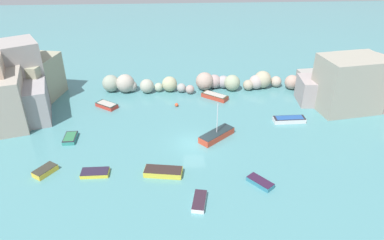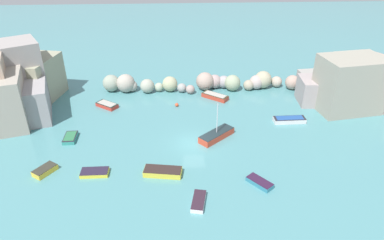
# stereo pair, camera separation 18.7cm
# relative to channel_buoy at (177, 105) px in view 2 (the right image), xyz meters

# --- Properties ---
(cove_water) EXTENTS (160.00, 160.00, 0.00)m
(cove_water) POSITION_rel_channel_buoy_xyz_m (1.79, -9.43, -0.25)
(cove_water) COLOR teal
(cove_water) RESTS_ON ground
(cliff_headland_left) EXTENTS (17.29, 16.75, 8.81)m
(cliff_headland_left) POSITION_rel_channel_buoy_xyz_m (-22.55, 0.10, 3.25)
(cliff_headland_left) COLOR #AC948F
(cliff_headland_left) RESTS_ON ground
(cliff_headland_right) EXTENTS (21.35, 20.22, 7.23)m
(cliff_headland_right) POSITION_rel_channel_buoy_xyz_m (28.54, 1.44, 1.93)
(cliff_headland_right) COLOR tan
(cliff_headland_right) RESTS_ON ground
(rock_breakwater) EXTENTS (30.75, 3.53, 2.70)m
(rock_breakwater) POSITION_rel_channel_buoy_xyz_m (3.76, 5.36, 0.89)
(rock_breakwater) COLOR #969F8D
(rock_breakwater) RESTS_ON ground
(channel_buoy) EXTENTS (0.49, 0.49, 0.49)m
(channel_buoy) POSITION_rel_channel_buoy_xyz_m (0.00, 0.00, 0.00)
(channel_buoy) COLOR #E04C28
(channel_buoy) RESTS_ON cove_water
(moored_boat_0) EXTENTS (3.26, 2.91, 0.57)m
(moored_boat_0) POSITION_rel_channel_buoy_xyz_m (-9.53, 0.37, 0.05)
(moored_boat_0) COLOR red
(moored_boat_0) RESTS_ON cove_water
(moored_boat_1) EXTENTS (2.75, 1.41, 0.45)m
(moored_boat_1) POSITION_rel_channel_buoy_xyz_m (-8.46, -14.51, -0.02)
(moored_boat_1) COLOR yellow
(moored_boat_1) RESTS_ON cove_water
(moored_boat_2) EXTENTS (3.96, 2.06, 0.64)m
(moored_boat_2) POSITION_rel_channel_buoy_xyz_m (-1.64, -14.88, 0.08)
(moored_boat_2) COLOR yellow
(moored_boat_2) RESTS_ON cove_water
(moored_boat_3) EXTENTS (1.43, 2.49, 0.49)m
(moored_boat_3) POSITION_rel_channel_buoy_xyz_m (-12.49, -7.79, 0.01)
(moored_boat_3) COLOR teal
(moored_boat_3) RESTS_ON cove_water
(moored_boat_4) EXTENTS (4.50, 4.22, 4.50)m
(moored_boat_4) POSITION_rel_channel_buoy_xyz_m (4.52, -8.38, 0.17)
(moored_boat_4) COLOR #C9412A
(moored_boat_4) RESTS_ON cove_water
(moored_boat_5) EXTENTS (3.85, 3.41, 0.67)m
(moored_boat_5) POSITION_rel_channel_buoy_xyz_m (5.52, 2.23, 0.10)
(moored_boat_5) COLOR #BE3B29
(moored_boat_5) RESTS_ON cove_water
(moored_boat_6) EXTENTS (4.02, 1.36, 0.63)m
(moored_boat_6) POSITION_rel_channel_buoy_xyz_m (14.15, -5.08, 0.08)
(moored_boat_6) COLOR silver
(moored_boat_6) RESTS_ON cove_water
(moored_boat_7) EXTENTS (2.52, 2.72, 0.49)m
(moored_boat_7) POSITION_rel_channel_buoy_xyz_m (7.72, -16.96, -0.00)
(moored_boat_7) COLOR teal
(moored_boat_7) RESTS_ON cove_water
(moored_boat_8) EXTENTS (2.34, 2.60, 0.61)m
(moored_boat_8) POSITION_rel_channel_buoy_xyz_m (-13.50, -13.99, 0.06)
(moored_boat_8) COLOR yellow
(moored_boat_8) RESTS_ON cove_water
(moored_boat_9) EXTENTS (1.62, 2.86, 0.46)m
(moored_boat_9) POSITION_rel_channel_buoy_xyz_m (1.65, -19.25, -0.01)
(moored_boat_9) COLOR white
(moored_boat_9) RESTS_ON cove_water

